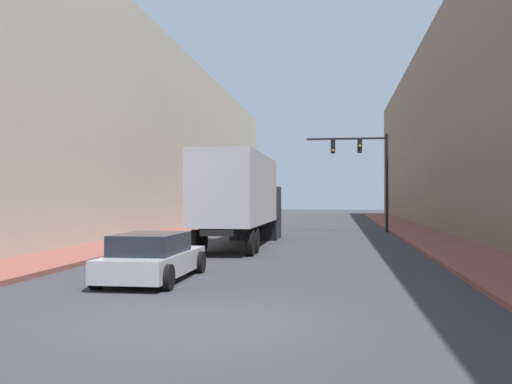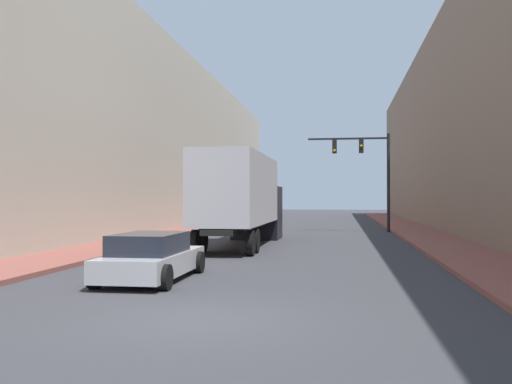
% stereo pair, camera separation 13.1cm
% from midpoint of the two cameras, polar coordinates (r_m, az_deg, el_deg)
% --- Properties ---
extents(ground_plane, '(200.00, 200.00, 0.00)m').
position_cam_midpoint_polar(ground_plane, '(10.71, -5.72, -12.63)').
color(ground_plane, '#38383D').
extents(sidewalk_right, '(3.02, 80.00, 0.15)m').
position_cam_midpoint_polar(sidewalk_right, '(40.49, 15.31, -3.63)').
color(sidewalk_right, brown).
rests_on(sidewalk_right, ground).
extents(sidewalk_left, '(3.02, 80.00, 0.15)m').
position_cam_midpoint_polar(sidewalk_left, '(41.42, -5.39, -3.58)').
color(sidewalk_left, brown).
rests_on(sidewalk_left, ground).
extents(building_right, '(6.00, 80.00, 14.20)m').
position_cam_midpoint_polar(building_right, '(41.50, 21.52, 6.18)').
color(building_right, '#846B56').
rests_on(building_right, ground).
extents(building_left, '(6.00, 80.00, 13.30)m').
position_cam_midpoint_polar(building_left, '(42.90, -11.26, 5.32)').
color(building_left, '#BCB29E').
rests_on(building_left, ground).
extents(semi_truck, '(2.49, 11.68, 4.12)m').
position_cam_midpoint_polar(semi_truck, '(26.55, -1.19, -0.49)').
color(semi_truck, silver).
rests_on(semi_truck, ground).
extents(sedan_car, '(2.03, 4.59, 1.28)m').
position_cam_midpoint_polar(sedan_car, '(15.80, -10.17, -6.46)').
color(sedan_car, '#B7B7BC').
rests_on(sedan_car, ground).
extents(traffic_signal_gantry, '(5.33, 0.35, 6.45)m').
position_cam_midpoint_polar(traffic_signal_gantry, '(38.15, 11.41, 2.68)').
color(traffic_signal_gantry, black).
rests_on(traffic_signal_gantry, ground).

